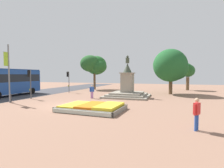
# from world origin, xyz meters

# --- Properties ---
(ground_plane) EXTENTS (79.97, 79.97, 0.00)m
(ground_plane) POSITION_xyz_m (0.00, 0.00, 0.00)
(ground_plane) COLOR #8C6651
(flower_planter) EXTENTS (5.02, 3.70, 0.55)m
(flower_planter) POSITION_xyz_m (2.98, -1.65, 0.24)
(flower_planter) COLOR #38281C
(flower_planter) RESTS_ON ground_plane
(statue_monument) EXTENTS (5.39, 5.39, 5.21)m
(statue_monument) POSITION_xyz_m (3.63, 7.46, 0.97)
(statue_monument) COLOR gray
(statue_monument) RESTS_ON ground_plane
(traffic_light_mid_block) EXTENTS (0.41, 0.28, 3.34)m
(traffic_light_mid_block) POSITION_xyz_m (-6.72, 2.19, 2.31)
(traffic_light_mid_block) COLOR #4C5156
(traffic_light_mid_block) RESTS_ON ground_plane
(traffic_light_far_corner) EXTENTS (0.41, 0.29, 3.27)m
(traffic_light_far_corner) POSITION_xyz_m (-6.32, 9.66, 2.27)
(traffic_light_far_corner) COLOR slate
(traffic_light_far_corner) RESTS_ON ground_plane
(banner_pole) EXTENTS (0.14, 0.65, 5.79)m
(banner_pole) POSITION_xyz_m (-6.55, -0.74, 3.04)
(banner_pole) COLOR slate
(banner_pole) RESTS_ON ground_plane
(city_bus) EXTENTS (2.82, 9.44, 3.55)m
(city_bus) POSITION_xyz_m (-11.37, 3.34, 2.03)
(city_bus) COLOR #1E4799
(city_bus) RESTS_ON ground_plane
(pedestrian_near_planter) EXTENTS (0.38, 0.51, 1.65)m
(pedestrian_near_planter) POSITION_xyz_m (9.99, -4.52, 0.95)
(pedestrian_near_planter) COLOR #264CA5
(pedestrian_near_planter) RESTS_ON ground_plane
(pedestrian_crossing_plaza) EXTENTS (0.46, 0.41, 1.59)m
(pedestrian_crossing_plaza) POSITION_xyz_m (-0.02, 4.76, 0.91)
(pedestrian_crossing_plaza) COLOR #8C4C99
(pedestrian_crossing_plaza) RESTS_ON ground_plane
(kerb_bollard_north) EXTENTS (0.16, 0.16, 0.88)m
(kerb_bollard_north) POSITION_xyz_m (-6.67, -0.50, 0.46)
(kerb_bollard_north) COLOR #2D2D33
(kerb_bollard_north) RESTS_ON ground_plane
(park_tree_far_left) EXTENTS (5.02, 5.42, 6.41)m
(park_tree_far_left) POSITION_xyz_m (8.74, 12.54, 4.01)
(park_tree_far_left) COLOR brown
(park_tree_far_left) RESTS_ON ground_plane
(park_tree_behind_statue) EXTENTS (4.88, 4.91, 6.44)m
(park_tree_behind_statue) POSITION_xyz_m (-4.88, 16.49, 4.62)
(park_tree_behind_statue) COLOR brown
(park_tree_behind_statue) RESTS_ON ground_plane
(park_tree_far_right) EXTENTS (3.30, 2.87, 4.97)m
(park_tree_far_right) POSITION_xyz_m (11.40, 20.25, 3.68)
(park_tree_far_right) COLOR brown
(park_tree_far_right) RESTS_ON ground_plane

